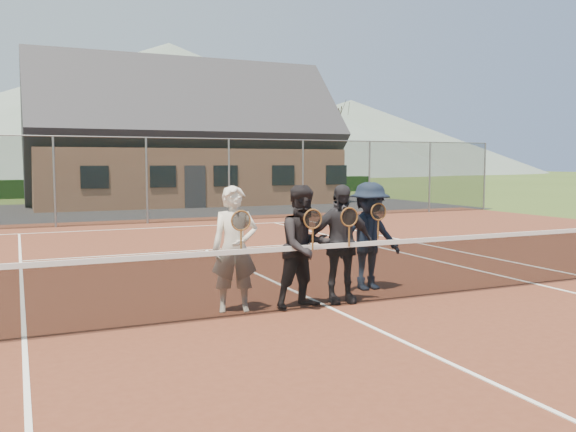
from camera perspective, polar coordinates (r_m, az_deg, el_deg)
name	(u,v)px	position (r m, az deg, el deg)	size (l,w,h in m)	color
ground	(119,211)	(28.19, -15.54, 0.50)	(220.00, 220.00, 0.00)	#354B1A
court_surface	(328,308)	(9.08, 3.81, -8.59)	(30.00, 30.00, 0.02)	#562819
tarmac_carpark	(21,213)	(27.88, -23.70, 0.22)	(40.00, 12.00, 0.01)	black
hedge_row	(89,188)	(40.05, -18.12, 2.52)	(40.00, 1.20, 1.10)	black
hill_centre	(170,109)	(105.97, -10.96, 9.76)	(120.00, 120.00, 22.00)	slate
hill_east	(351,137)	(118.69, 5.91, 7.37)	(90.00, 90.00, 14.00)	slate
court_markings	(328,307)	(9.08, 3.81, -8.50)	(11.03, 23.83, 0.01)	white
tennis_net	(329,273)	(8.97, 3.83, -5.30)	(11.68, 0.08, 1.10)	slate
perimeter_fence	(147,180)	(21.71, -13.08, 3.27)	(30.07, 0.07, 3.02)	slate
clubhouse	(183,127)	(32.87, -9.78, 8.19)	(15.60, 8.20, 7.70)	#9E6B4C
tree_c	(117,106)	(41.42, -15.68, 9.92)	(3.20, 3.20, 7.77)	#372514
tree_d	(261,111)	(44.03, -2.50, 9.80)	(3.20, 3.20, 7.77)	#3C2916
tree_e	(336,114)	(46.56, 4.48, 9.53)	(3.20, 3.20, 7.77)	#3D2316
player_a	(235,249)	(8.70, -5.01, -3.08)	(0.74, 0.58, 1.80)	silver
player_b	(304,247)	(8.91, 1.55, -2.88)	(0.97, 0.81, 1.80)	black
player_c	(340,244)	(9.26, 4.90, -2.60)	(1.11, 0.60, 1.80)	#252429
player_d	(369,236)	(10.25, 7.62, -1.88)	(1.19, 0.72, 1.80)	black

